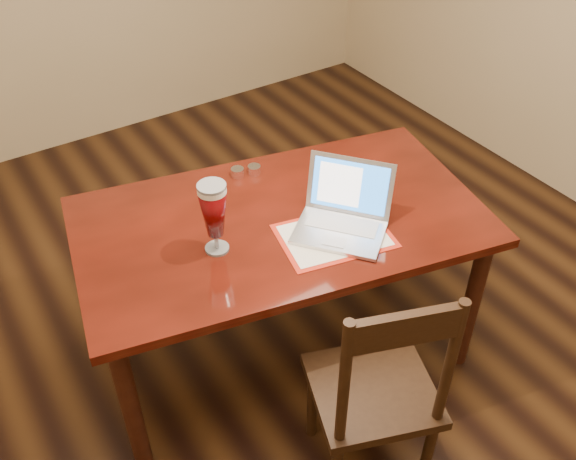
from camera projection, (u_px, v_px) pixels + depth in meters
ground at (284, 344)px, 3.24m from camera, size 5.00×5.00×0.00m
dining_table at (281, 234)px, 2.78m from camera, size 1.89×1.31×1.12m
dining_chair at (377, 392)px, 2.40m from camera, size 0.58×0.57×1.08m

